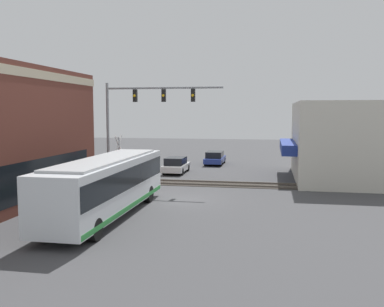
{
  "coord_description": "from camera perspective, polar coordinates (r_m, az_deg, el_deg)",
  "views": [
    {
      "loc": [
        -25.82,
        -5.63,
        5.48
      ],
      "look_at": [
        3.11,
        -0.2,
        2.6
      ],
      "focal_mm": 40.0,
      "sensor_mm": 36.0,
      "label": 1
    }
  ],
  "objects": [
    {
      "name": "city_bus",
      "position": [
        22.81,
        -11.24,
        -4.02
      ],
      "size": [
        12.03,
        2.59,
        3.1
      ],
      "color": "silver",
      "rests_on": "ground"
    },
    {
      "name": "ground_plane",
      "position": [
        26.99,
        -1.64,
        -6.13
      ],
      "size": [
        120.0,
        120.0,
        0.0
      ],
      "primitive_type": "plane",
      "color": "#424244"
    },
    {
      "name": "traffic_signal_gantry",
      "position": [
        31.37,
        -6.8,
        5.89
      ],
      "size": [
        0.42,
        8.66,
        7.59
      ],
      "color": "gray",
      "rests_on": "ground"
    },
    {
      "name": "rail_track_near",
      "position": [
        32.77,
        0.6,
        -4.0
      ],
      "size": [
        2.6,
        60.0,
        0.15
      ],
      "color": "#332D28",
      "rests_on": "ground"
    },
    {
      "name": "shop_building",
      "position": [
        37.08,
        20.9,
        1.57
      ],
      "size": [
        12.5,
        10.76,
        6.26
      ],
      "color": "beige",
      "rests_on": "ground"
    },
    {
      "name": "parked_car_blue",
      "position": [
        44.66,
        3.07,
        -0.64
      ],
      "size": [
        4.55,
        1.82,
        1.38
      ],
      "color": "navy",
      "rests_on": "ground"
    },
    {
      "name": "crossing_signal",
      "position": [
        32.08,
        -9.74,
        -0.2
      ],
      "size": [
        1.41,
        1.18,
        3.81
      ],
      "color": "gray",
      "rests_on": "ground"
    },
    {
      "name": "pedestrian_at_crossing",
      "position": [
        32.35,
        -9.28,
        -2.71
      ],
      "size": [
        0.34,
        0.34,
        1.68
      ],
      "color": "#2D3351",
      "rests_on": "ground"
    },
    {
      "name": "parked_car_white",
      "position": [
        38.36,
        -2.15,
        -1.63
      ],
      "size": [
        4.29,
        1.82,
        1.44
      ],
      "color": "silver",
      "rests_on": "ground"
    }
  ]
}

